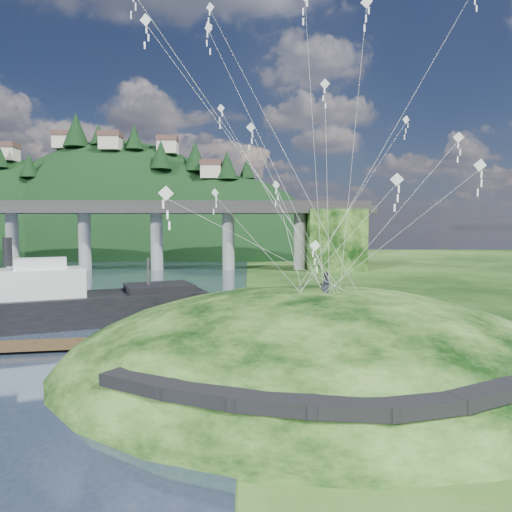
{
  "coord_description": "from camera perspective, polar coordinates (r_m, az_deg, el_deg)",
  "views": [
    {
      "loc": [
        3.47,
        -28.79,
        9.17
      ],
      "look_at": [
        4.0,
        6.0,
        7.0
      ],
      "focal_mm": 32.0,
      "sensor_mm": 36.0,
      "label": 1
    }
  ],
  "objects": [
    {
      "name": "bridge",
      "position": [
        103.29,
        -17.75,
        3.69
      ],
      "size": [
        160.0,
        11.0,
        15.0
      ],
      "color": "#2D2B2B",
      "rests_on": "ground"
    },
    {
      "name": "kite_swarm",
      "position": [
        33.91,
        5.14,
        17.96
      ],
      "size": [
        20.88,
        17.38,
        21.15
      ],
      "color": "white",
      "rests_on": "ground"
    },
    {
      "name": "far_ridge",
      "position": [
        159.0,
        -18.09,
        -2.61
      ],
      "size": [
        153.0,
        70.0,
        94.5
      ],
      "color": "black",
      "rests_on": "ground"
    },
    {
      "name": "wooden_dock",
      "position": [
        37.44,
        -21.33,
        -10.15
      ],
      "size": [
        14.52,
        4.47,
        1.02
      ],
      "color": "#3D2C18",
      "rests_on": "ground"
    },
    {
      "name": "kite_flyers",
      "position": [
        33.37,
        8.67,
        -2.19
      ],
      "size": [
        1.52,
        4.89,
        1.96
      ],
      "color": "#242430",
      "rests_on": "ground"
    },
    {
      "name": "footpath",
      "position": [
        20.71,
        10.73,
        -16.5
      ],
      "size": [
        22.29,
        5.84,
        0.83
      ],
      "color": "black",
      "rests_on": "ground"
    },
    {
      "name": "work_barge",
      "position": [
        46.69,
        -21.68,
        -5.42
      ],
      "size": [
        24.4,
        14.87,
        8.3
      ],
      "color": "black",
      "rests_on": "ground"
    },
    {
      "name": "ground",
      "position": [
        30.42,
        -7.61,
        -14.01
      ],
      "size": [
        320.0,
        320.0,
        0.0
      ],
      "primitive_type": "plane",
      "color": "black",
      "rests_on": "ground"
    },
    {
      "name": "grass_hill",
      "position": [
        32.9,
        7.35,
        -15.38
      ],
      "size": [
        36.0,
        32.0,
        13.0
      ],
      "color": "black",
      "rests_on": "ground"
    }
  ]
}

